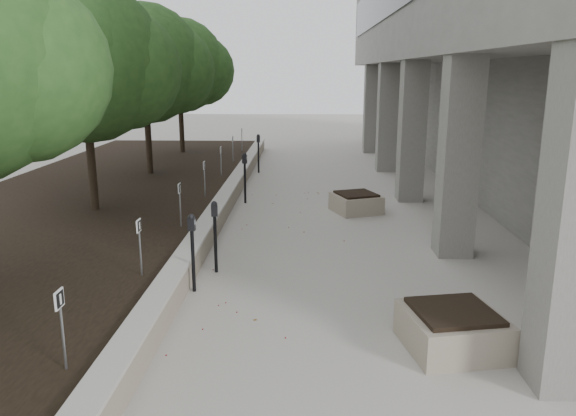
# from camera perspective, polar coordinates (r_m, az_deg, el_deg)

# --- Properties ---
(retaining_wall) EXTENTS (0.39, 26.00, 0.50)m
(retaining_wall) POSITION_cam_1_polar(r_m,az_deg,el_deg) (14.69, -6.76, 0.18)
(retaining_wall) COLOR tan
(retaining_wall) RESTS_ON ground
(planting_bed) EXTENTS (7.00, 26.00, 0.40)m
(planting_bed) POSITION_cam_1_polar(r_m,az_deg,el_deg) (15.67, -20.17, 0.09)
(planting_bed) COLOR black
(planting_bed) RESTS_ON ground
(crabapple_tree_3) EXTENTS (4.60, 4.00, 5.44)m
(crabapple_tree_3) POSITION_cam_1_polar(r_m,az_deg,el_deg) (14.10, -19.98, 10.70)
(crabapple_tree_3) COLOR #234B1C
(crabapple_tree_3) RESTS_ON planting_bed
(crabapple_tree_4) EXTENTS (4.60, 4.00, 5.44)m
(crabapple_tree_4) POSITION_cam_1_polar(r_m,az_deg,el_deg) (18.84, -14.37, 11.66)
(crabapple_tree_4) COLOR #234B1C
(crabapple_tree_4) RESTS_ON planting_bed
(crabapple_tree_5) EXTENTS (4.60, 4.00, 5.44)m
(crabapple_tree_5) POSITION_cam_1_polar(r_m,az_deg,el_deg) (23.69, -11.02, 12.18)
(crabapple_tree_5) COLOR #234B1C
(crabapple_tree_5) RESTS_ON planting_bed
(parking_sign_2) EXTENTS (0.04, 0.22, 0.96)m
(parking_sign_2) POSITION_cam_1_polar(r_m,az_deg,el_deg) (6.83, -22.08, -11.51)
(parking_sign_2) COLOR black
(parking_sign_2) RESTS_ON planting_bed
(parking_sign_3) EXTENTS (0.04, 0.22, 0.96)m
(parking_sign_3) POSITION_cam_1_polar(r_m,az_deg,el_deg) (9.45, -14.89, -3.93)
(parking_sign_3) COLOR black
(parking_sign_3) RESTS_ON planting_bed
(parking_sign_4) EXTENTS (0.04, 0.22, 0.96)m
(parking_sign_4) POSITION_cam_1_polar(r_m,az_deg,el_deg) (12.25, -10.97, 0.31)
(parking_sign_4) COLOR black
(parking_sign_4) RESTS_ON planting_bed
(parking_sign_5) EXTENTS (0.04, 0.22, 0.96)m
(parking_sign_5) POSITION_cam_1_polar(r_m,az_deg,el_deg) (15.13, -8.52, 2.95)
(parking_sign_5) COLOR black
(parking_sign_5) RESTS_ON planting_bed
(parking_sign_6) EXTENTS (0.04, 0.22, 0.96)m
(parking_sign_6) POSITION_cam_1_polar(r_m,az_deg,el_deg) (18.04, -6.86, 4.75)
(parking_sign_6) COLOR black
(parking_sign_6) RESTS_ON planting_bed
(parking_sign_7) EXTENTS (0.04, 0.22, 0.96)m
(parking_sign_7) POSITION_cam_1_polar(r_m,az_deg,el_deg) (20.98, -5.65, 6.04)
(parking_sign_7) COLOR black
(parking_sign_7) RESTS_ON planting_bed
(parking_sign_8) EXTENTS (0.04, 0.22, 0.96)m
(parking_sign_8) POSITION_cam_1_polar(r_m,az_deg,el_deg) (23.94, -4.74, 7.01)
(parking_sign_8) COLOR black
(parking_sign_8) RESTS_ON planting_bed
(parking_meter_2) EXTENTS (0.15, 0.11, 1.38)m
(parking_meter_2) POSITION_cam_1_polar(r_m,az_deg,el_deg) (9.60, -9.71, -4.58)
(parking_meter_2) COLOR black
(parking_meter_2) RESTS_ON ground
(parking_meter_3) EXTENTS (0.15, 0.11, 1.38)m
(parking_meter_3) POSITION_cam_1_polar(r_m,az_deg,el_deg) (10.45, -7.45, -2.96)
(parking_meter_3) COLOR black
(parking_meter_3) RESTS_ON ground
(parking_meter_4) EXTENTS (0.17, 0.14, 1.46)m
(parking_meter_4) POSITION_cam_1_polar(r_m,az_deg,el_deg) (15.93, -4.43, 3.06)
(parking_meter_4) COLOR black
(parking_meter_4) RESTS_ON ground
(parking_meter_5) EXTENTS (0.14, 0.10, 1.44)m
(parking_meter_5) POSITION_cam_1_polar(r_m,az_deg,el_deg) (20.80, -3.04, 5.58)
(parking_meter_5) COLOR black
(parking_meter_5) RESTS_ON ground
(planter_front) EXTENTS (1.44, 1.44, 0.57)m
(planter_front) POSITION_cam_1_polar(r_m,az_deg,el_deg) (8.04, 16.47, -11.77)
(planter_front) COLOR tan
(planter_front) RESTS_ON ground
(planter_back) EXTENTS (1.46, 1.46, 0.53)m
(planter_back) POSITION_cam_1_polar(r_m,az_deg,el_deg) (15.07, 6.97, 0.58)
(planter_back) COLOR tan
(planter_back) RESTS_ON ground
(berry_scatter) EXTENTS (3.30, 14.10, 0.02)m
(berry_scatter) POSITION_cam_1_polar(r_m,az_deg,el_deg) (10.77, -0.69, -6.13)
(berry_scatter) COLOR maroon
(berry_scatter) RESTS_ON ground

